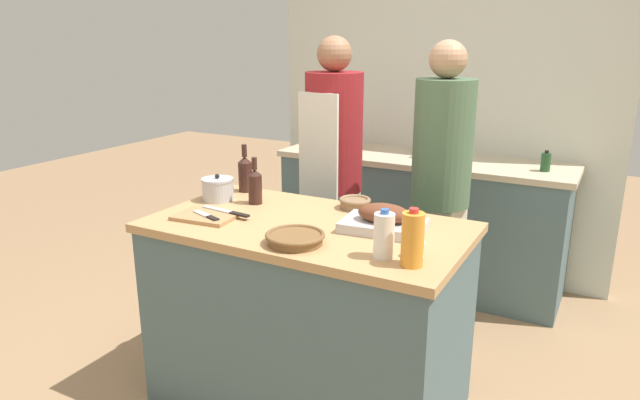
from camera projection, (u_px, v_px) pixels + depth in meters
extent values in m
plane|color=#9E7A56|center=(309.00, 398.00, 2.85)|extent=(12.00, 12.00, 0.00)
cube|color=#4C666B|center=(308.00, 319.00, 2.73)|extent=(1.40, 0.78, 0.89)
cube|color=tan|center=(307.00, 228.00, 2.60)|extent=(1.45, 0.80, 0.04)
cube|color=#4C666B|center=(420.00, 223.00, 4.10)|extent=(1.97, 0.58, 0.89)
cube|color=beige|center=(423.00, 160.00, 3.97)|extent=(2.03, 0.60, 0.04)
cube|color=silver|center=(441.00, 102.00, 4.17)|extent=(2.53, 0.10, 2.55)
cube|color=#BCBCC1|center=(383.00, 226.00, 2.49)|extent=(0.38, 0.27, 0.04)
ellipsoid|color=brown|center=(384.00, 213.00, 2.47)|extent=(0.24, 0.16, 0.08)
cylinder|color=brown|center=(295.00, 239.00, 2.34)|extent=(0.23, 0.23, 0.04)
torus|color=brown|center=(295.00, 235.00, 2.33)|extent=(0.25, 0.25, 0.02)
cube|color=#AD7F51|center=(205.00, 217.00, 2.66)|extent=(0.30, 0.22, 0.02)
cylinder|color=#B7B7BC|center=(218.00, 190.00, 2.94)|extent=(0.16, 0.16, 0.10)
cylinder|color=#B7B7BC|center=(217.00, 180.00, 2.93)|extent=(0.17, 0.17, 0.01)
sphere|color=black|center=(217.00, 176.00, 2.92)|extent=(0.02, 0.02, 0.02)
cylinder|color=#846647|center=(355.00, 204.00, 2.81)|extent=(0.14, 0.14, 0.04)
torus|color=#846647|center=(355.00, 200.00, 2.81)|extent=(0.16, 0.16, 0.02)
cylinder|color=orange|center=(413.00, 240.00, 2.09)|extent=(0.08, 0.08, 0.20)
cylinder|color=red|center=(414.00, 211.00, 2.06)|extent=(0.04, 0.04, 0.02)
cylinder|color=white|center=(384.00, 236.00, 2.17)|extent=(0.08, 0.08, 0.18)
cylinder|color=#3360B2|center=(385.00, 211.00, 2.15)|extent=(0.03, 0.03, 0.02)
cylinder|color=#381E19|center=(245.00, 177.00, 3.10)|extent=(0.07, 0.07, 0.16)
cone|color=#381E19|center=(245.00, 160.00, 3.07)|extent=(0.07, 0.07, 0.03)
cylinder|color=#381E19|center=(244.00, 151.00, 3.06)|extent=(0.03, 0.03, 0.07)
cylinder|color=#381E19|center=(255.00, 189.00, 2.88)|extent=(0.07, 0.07, 0.15)
cone|color=#381E19|center=(255.00, 172.00, 2.85)|extent=(0.07, 0.07, 0.03)
cylinder|color=#381E19|center=(254.00, 163.00, 2.84)|extent=(0.03, 0.03, 0.06)
cylinder|color=silver|center=(416.00, 256.00, 2.20)|extent=(0.06, 0.06, 0.00)
cylinder|color=silver|center=(416.00, 249.00, 2.20)|extent=(0.01, 0.01, 0.05)
cone|color=silver|center=(417.00, 234.00, 2.18)|extent=(0.07, 0.07, 0.07)
cube|color=#B7B7BC|center=(218.00, 209.00, 2.73)|extent=(0.18, 0.05, 0.01)
cube|color=black|center=(240.00, 214.00, 2.65)|extent=(0.11, 0.04, 0.01)
cube|color=#B7B7BC|center=(202.00, 214.00, 2.66)|extent=(0.12, 0.07, 0.01)
cube|color=black|center=(213.00, 218.00, 2.60)|extent=(0.08, 0.05, 0.01)
cube|color=#B22323|center=(345.00, 148.00, 4.16)|extent=(0.18, 0.14, 0.05)
cylinder|color=#B7B7BC|center=(342.00, 137.00, 4.15)|extent=(0.13, 0.13, 0.10)
cube|color=#B22323|center=(353.00, 134.00, 4.10)|extent=(0.05, 0.08, 0.16)
cube|color=#B22323|center=(346.00, 116.00, 4.09)|extent=(0.17, 0.08, 0.08)
cylinder|color=#234C28|center=(418.00, 143.00, 4.07)|extent=(0.05, 0.05, 0.15)
cylinder|color=black|center=(419.00, 131.00, 4.04)|extent=(0.02, 0.02, 0.02)
cylinder|color=#234C28|center=(428.00, 146.00, 3.92)|extent=(0.06, 0.06, 0.17)
cylinder|color=black|center=(428.00, 132.00, 3.89)|extent=(0.02, 0.02, 0.02)
cylinder|color=#234C28|center=(546.00, 162.00, 3.54)|extent=(0.06, 0.06, 0.11)
cylinder|color=black|center=(547.00, 152.00, 3.53)|extent=(0.02, 0.02, 0.02)
cube|color=beige|center=(333.00, 254.00, 3.60)|extent=(0.29, 0.22, 0.84)
cylinder|color=maroon|center=(334.00, 132.00, 3.38)|extent=(0.34, 0.34, 0.70)
sphere|color=#996B4C|center=(335.00, 54.00, 3.25)|extent=(0.20, 0.20, 0.20)
cube|color=silver|center=(318.00, 170.00, 3.31)|extent=(0.27, 0.05, 0.89)
cube|color=beige|center=(435.00, 272.00, 3.32)|extent=(0.30, 0.24, 0.83)
cylinder|color=#4C6B4C|center=(443.00, 143.00, 3.11)|extent=(0.33, 0.33, 0.69)
sphere|color=tan|center=(448.00, 59.00, 2.98)|extent=(0.20, 0.20, 0.20)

